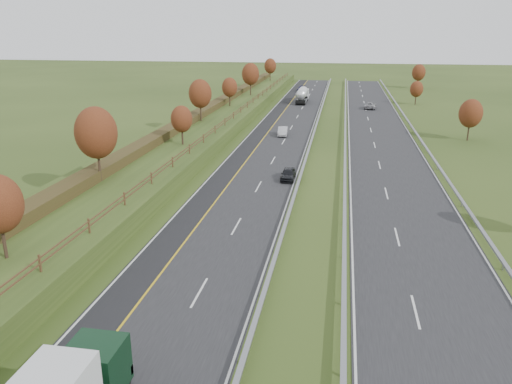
% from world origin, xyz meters
% --- Properties ---
extents(ground, '(400.00, 400.00, 0.00)m').
position_xyz_m(ground, '(8.00, 55.00, 0.00)').
color(ground, '#2E4117').
rests_on(ground, ground).
extents(near_carriageway, '(10.50, 200.00, 0.04)m').
position_xyz_m(near_carriageway, '(0.00, 60.00, 0.02)').
color(near_carriageway, black).
rests_on(near_carriageway, ground).
extents(far_carriageway, '(10.50, 200.00, 0.04)m').
position_xyz_m(far_carriageway, '(16.50, 60.00, 0.02)').
color(far_carriageway, black).
rests_on(far_carriageway, ground).
extents(hard_shoulder, '(3.00, 200.00, 0.04)m').
position_xyz_m(hard_shoulder, '(-3.75, 60.00, 0.02)').
color(hard_shoulder, black).
rests_on(hard_shoulder, ground).
extents(lane_markings, '(26.75, 200.00, 0.01)m').
position_xyz_m(lane_markings, '(6.40, 59.88, 0.05)').
color(lane_markings, silver).
rests_on(lane_markings, near_carriageway).
extents(embankment_left, '(12.00, 200.00, 2.00)m').
position_xyz_m(embankment_left, '(-13.00, 60.00, 1.00)').
color(embankment_left, '#2E4117').
rests_on(embankment_left, ground).
extents(hedge_left, '(2.20, 180.00, 1.10)m').
position_xyz_m(hedge_left, '(-15.00, 60.00, 2.55)').
color(hedge_left, '#363416').
rests_on(hedge_left, embankment_left).
extents(fence_left, '(0.12, 189.06, 1.20)m').
position_xyz_m(fence_left, '(-8.50, 59.59, 2.73)').
color(fence_left, '#422B19').
rests_on(fence_left, embankment_left).
extents(median_barrier_near, '(0.32, 200.00, 0.71)m').
position_xyz_m(median_barrier_near, '(5.70, 60.00, 0.61)').
color(median_barrier_near, gray).
rests_on(median_barrier_near, ground).
extents(median_barrier_far, '(0.32, 200.00, 0.71)m').
position_xyz_m(median_barrier_far, '(10.80, 60.00, 0.61)').
color(median_barrier_far, gray).
rests_on(median_barrier_far, ground).
extents(outer_barrier_far, '(0.32, 200.00, 0.71)m').
position_xyz_m(outer_barrier_far, '(22.30, 60.00, 0.62)').
color(outer_barrier_far, gray).
rests_on(outer_barrier_far, ground).
extents(trees_left, '(6.64, 164.30, 7.66)m').
position_xyz_m(trees_left, '(-12.64, 56.63, 6.37)').
color(trees_left, '#2D2116').
rests_on(trees_left, embankment_left).
extents(trees_far, '(8.45, 118.60, 7.12)m').
position_xyz_m(trees_far, '(29.80, 89.21, 4.25)').
color(trees_far, '#2D2116').
rests_on(trees_far, ground).
extents(road_tanker, '(2.40, 11.22, 3.46)m').
position_xyz_m(road_tanker, '(0.45, 104.15, 1.86)').
color(road_tanker, silver).
rests_on(road_tanker, near_carriageway).
extents(car_dark_near, '(1.62, 3.98, 1.35)m').
position_xyz_m(car_dark_near, '(4.23, 38.38, 0.72)').
color(car_dark_near, black).
rests_on(car_dark_near, near_carriageway).
extents(car_silver_mid, '(1.82, 4.44, 1.43)m').
position_xyz_m(car_silver_mid, '(0.55, 63.75, 0.76)').
color(car_silver_mid, '#AFAFB4').
rests_on(car_silver_mid, near_carriageway).
extents(car_small_far, '(2.52, 4.99, 1.39)m').
position_xyz_m(car_small_far, '(-1.57, 126.79, 0.73)').
color(car_small_far, '#1A1645').
rests_on(car_small_far, near_carriageway).
extents(car_oncoming, '(2.89, 5.37, 1.43)m').
position_xyz_m(car_oncoming, '(16.22, 96.32, 0.76)').
color(car_oncoming, '#9D9CA0').
rests_on(car_oncoming, far_carriageway).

